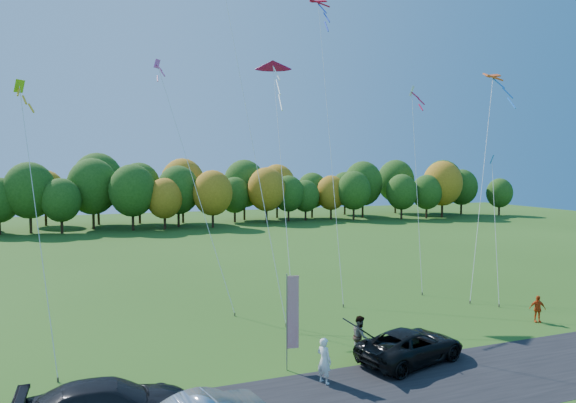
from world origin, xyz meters
name	(u,v)px	position (x,y,z in m)	size (l,w,h in m)	color
ground	(333,360)	(0.00, 0.00, 0.00)	(160.00, 160.00, 0.00)	#274D14
asphalt_strip	(378,396)	(0.00, -4.00, 0.01)	(90.00, 6.00, 0.01)	black
tree_line	(170,227)	(0.00, 55.00, 0.00)	(116.00, 12.00, 10.00)	#1E4711
black_suv	(411,345)	(3.25, -1.46, 0.75)	(2.50, 5.42, 1.51)	black
person_tailgate_a	(324,360)	(-1.48, -2.18, 0.96)	(0.70, 0.46, 1.92)	white
person_tailgate_b	(360,336)	(1.40, 0.00, 0.96)	(0.94, 0.73, 1.93)	gray
person_east	(537,309)	(13.54, 1.07, 0.78)	(0.91, 0.38, 1.56)	#CF4513
feather_flag	(292,311)	(-2.25, -0.41, 2.64)	(0.57, 0.13, 4.32)	#999999
kite_delta_blue	(243,89)	(-1.31, 10.69, 13.85)	(3.61, 11.46, 27.80)	#4C3F33
kite_parafoil_orange	(329,132)	(6.00, 13.36, 11.47)	(5.09, 11.74, 23.27)	#4C3F33
kite_delta_red	(282,173)	(0.89, 9.43, 8.56)	(3.79, 11.51, 17.77)	#4C3F33
kite_parafoil_rainbow	(483,177)	(16.20, 8.81, 8.18)	(8.90, 6.98, 16.73)	#4C3F33
kite_diamond_yellow	(36,216)	(-12.79, 5.32, 6.69)	(2.45, 7.53, 13.75)	#4C3F33
kite_diamond_white	(417,185)	(11.99, 10.92, 7.59)	(2.64, 5.25, 15.57)	#4C3F33
kite_diamond_pink	(193,179)	(-4.25, 12.20, 8.16)	(3.97, 8.22, 16.70)	#4C3F33
kite_diamond_blue_low	(495,229)	(14.81, 5.94, 4.81)	(2.64, 3.84, 10.09)	#4C3F33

